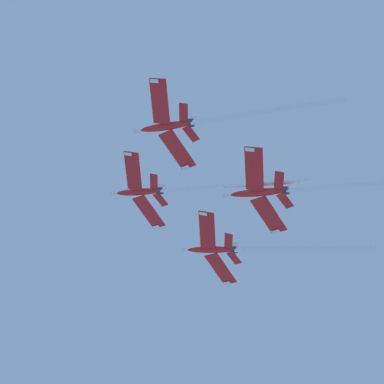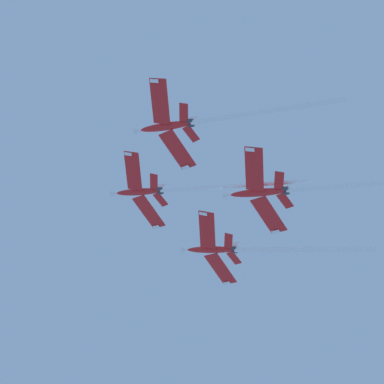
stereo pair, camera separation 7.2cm
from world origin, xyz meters
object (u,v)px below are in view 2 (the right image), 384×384
object	(u,v)px
jet_lead	(164,190)
jet_right_wing	(248,249)
jet_slot	(287,190)
jet_left_wing	(197,122)

from	to	relation	value
jet_lead	jet_right_wing	distance (m)	21.99
jet_right_wing	jet_slot	world-z (taller)	jet_right_wing
jet_lead	jet_right_wing	xyz separation A→B (m)	(-20.49, -4.13, -6.85)
jet_right_wing	jet_slot	size ratio (longest dim) A/B	1.01
jet_right_wing	jet_left_wing	bearing A→B (deg)	49.56
jet_left_wing	jet_right_wing	xyz separation A→B (m)	(-19.98, -23.44, 0.29)
jet_left_wing	jet_right_wing	world-z (taller)	jet_right_wing
jet_left_wing	jet_slot	xyz separation A→B (m)	(-19.99, -5.23, -5.94)
jet_left_wing	jet_slot	distance (m)	21.51
jet_right_wing	jet_slot	bearing A→B (deg)	90.05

